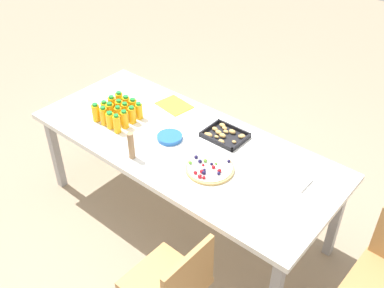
{
  "coord_description": "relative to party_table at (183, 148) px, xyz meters",
  "views": [
    {
      "loc": [
        1.67,
        -1.89,
        2.61
      ],
      "look_at": [
        0.08,
        0.0,
        0.76
      ],
      "focal_mm": 41.63,
      "sensor_mm": 36.0,
      "label": 1
    }
  ],
  "objects": [
    {
      "name": "juice_bottle_12",
      "position": [
        -0.67,
        0.02,
        0.13
      ],
      "size": [
        0.06,
        0.06,
        0.15
      ],
      "color": "#FAAC14",
      "rests_on": "party_table"
    },
    {
      "name": "party_table",
      "position": [
        0.0,
        0.0,
        0.0
      ],
      "size": [
        2.26,
        0.96,
        0.74
      ],
      "color": "white",
      "rests_on": "ground_plane"
    },
    {
      "name": "chair_near_right",
      "position": [
        0.62,
        -0.8,
        -0.18
      ],
      "size": [
        0.41,
        0.41,
        0.83
      ],
      "rotation": [
        0.0,
        0.0,
        1.55
      ],
      "color": "#B7844C",
      "rests_on": "ground_plane"
    },
    {
      "name": "juice_bottle_4",
      "position": [
        -0.67,
        -0.13,
        0.12
      ],
      "size": [
        0.06,
        0.06,
        0.13
      ],
      "color": "#F9AF14",
      "rests_on": "party_table"
    },
    {
      "name": "juice_bottle_15",
      "position": [
        -0.45,
        0.02,
        0.12
      ],
      "size": [
        0.05,
        0.05,
        0.14
      ],
      "color": "#FAAE14",
      "rests_on": "party_table"
    },
    {
      "name": "juice_bottle_11",
      "position": [
        -0.45,
        -0.06,
        0.12
      ],
      "size": [
        0.06,
        0.06,
        0.14
      ],
      "color": "#FAAC14",
      "rests_on": "party_table"
    },
    {
      "name": "ground_plane",
      "position": [
        0.0,
        0.0,
        -0.68
      ],
      "size": [
        12.0,
        12.0,
        0.0
      ],
      "primitive_type": "plane",
      "color": "gray"
    },
    {
      "name": "juice_bottle_9",
      "position": [
        -0.59,
        -0.05,
        0.12
      ],
      "size": [
        0.06,
        0.06,
        0.14
      ],
      "color": "#FAAC14",
      "rests_on": "party_table"
    },
    {
      "name": "juice_bottle_1",
      "position": [
        -0.59,
        -0.21,
        0.13
      ],
      "size": [
        0.05,
        0.05,
        0.15
      ],
      "color": "#FAAC14",
      "rests_on": "party_table"
    },
    {
      "name": "juice_bottle_5",
      "position": [
        -0.6,
        -0.14,
        0.13
      ],
      "size": [
        0.06,
        0.06,
        0.15
      ],
      "color": "#FAAD14",
      "rests_on": "party_table"
    },
    {
      "name": "cardboard_tube",
      "position": [
        -0.14,
        -0.35,
        0.16
      ],
      "size": [
        0.04,
        0.04,
        0.2
      ],
      "primitive_type": "cylinder",
      "color": "#9E7A56",
      "rests_on": "party_table"
    },
    {
      "name": "juice_bottle_2",
      "position": [
        -0.52,
        -0.21,
        0.12
      ],
      "size": [
        0.06,
        0.06,
        0.13
      ],
      "color": "#FAAD14",
      "rests_on": "party_table"
    },
    {
      "name": "juice_bottle_7",
      "position": [
        -0.44,
        -0.14,
        0.13
      ],
      "size": [
        0.06,
        0.06,
        0.14
      ],
      "color": "#F9AC14",
      "rests_on": "party_table"
    },
    {
      "name": "snack_tray",
      "position": [
        0.19,
        0.24,
        0.07
      ],
      "size": [
        0.29,
        0.23,
        0.04
      ],
      "color": "black",
      "rests_on": "party_table"
    },
    {
      "name": "juice_bottle_13",
      "position": [
        -0.59,
        0.02,
        0.12
      ],
      "size": [
        0.06,
        0.06,
        0.14
      ],
      "color": "#F9AC14",
      "rests_on": "party_table"
    },
    {
      "name": "juice_bottle_10",
      "position": [
        -0.52,
        -0.06,
        0.12
      ],
      "size": [
        0.06,
        0.06,
        0.14
      ],
      "color": "#F9AE14",
      "rests_on": "party_table"
    },
    {
      "name": "juice_bottle_3",
      "position": [
        -0.44,
        -0.21,
        0.13
      ],
      "size": [
        0.05,
        0.05,
        0.15
      ],
      "color": "#FAAE14",
      "rests_on": "party_table"
    },
    {
      "name": "napkin_stack",
      "position": [
        0.83,
        0.14,
        0.06
      ],
      "size": [
        0.15,
        0.15,
        0.01
      ],
      "primitive_type": "cube",
      "color": "white",
      "rests_on": "party_table"
    },
    {
      "name": "juice_bottle_14",
      "position": [
        -0.51,
        0.02,
        0.13
      ],
      "size": [
        0.06,
        0.06,
        0.15
      ],
      "color": "#F9AD14",
      "rests_on": "party_table"
    },
    {
      "name": "juice_bottle_8",
      "position": [
        -0.66,
        -0.06,
        0.13
      ],
      "size": [
        0.06,
        0.06,
        0.14
      ],
      "color": "#FAAD14",
      "rests_on": "party_table"
    },
    {
      "name": "plate_stack",
      "position": [
        -0.09,
        -0.04,
        0.07
      ],
      "size": [
        0.18,
        0.18,
        0.03
      ],
      "color": "blue",
      "rests_on": "party_table"
    },
    {
      "name": "juice_bottle_6",
      "position": [
        -0.52,
        -0.13,
        0.13
      ],
      "size": [
        0.05,
        0.05,
        0.15
      ],
      "color": "#FAAE14",
      "rests_on": "party_table"
    },
    {
      "name": "juice_bottle_0",
      "position": [
        -0.67,
        -0.21,
        0.13
      ],
      "size": [
        0.06,
        0.06,
        0.15
      ],
      "color": "#F9AC14",
      "rests_on": "party_table"
    },
    {
      "name": "fruit_pizza",
      "position": [
        0.34,
        -0.12,
        0.07
      ],
      "size": [
        0.32,
        0.32,
        0.05
      ],
      "color": "tan",
      "rests_on": "party_table"
    },
    {
      "name": "paper_folder",
      "position": [
        -0.37,
        0.32,
        0.06
      ],
      "size": [
        0.29,
        0.24,
        0.01
      ],
      "primitive_type": "cube",
      "rotation": [
        0.0,
        0.0,
        -0.15
      ],
      "color": "yellow",
      "rests_on": "party_table"
    }
  ]
}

